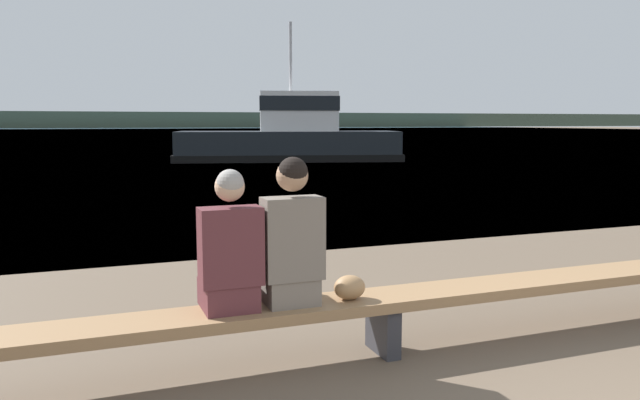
{
  "coord_description": "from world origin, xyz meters",
  "views": [
    {
      "loc": [
        -2.87,
        -1.28,
        1.78
      ],
      "look_at": [
        -0.15,
        5.89,
        0.81
      ],
      "focal_mm": 35.0,
      "sensor_mm": 36.0,
      "label": 1
    }
  ],
  "objects_px": {
    "person_left": "(230,252)",
    "tugboat_red": "(290,139)",
    "bench_main": "(383,304)",
    "shopping_bag": "(350,287)",
    "person_right": "(291,241)"
  },
  "relations": [
    {
      "from": "person_left",
      "to": "tugboat_red",
      "type": "height_order",
      "value": "tugboat_red"
    },
    {
      "from": "tugboat_red",
      "to": "bench_main",
      "type": "bearing_deg",
      "value": 178.57
    },
    {
      "from": "bench_main",
      "to": "person_left",
      "type": "relative_size",
      "value": 7.59
    },
    {
      "from": "bench_main",
      "to": "person_right",
      "type": "bearing_deg",
      "value": 179.28
    },
    {
      "from": "person_left",
      "to": "shopping_bag",
      "type": "relative_size",
      "value": 4.14
    },
    {
      "from": "person_right",
      "to": "tugboat_red",
      "type": "xyz_separation_m",
      "value": [
        7.52,
        23.11,
        0.05
      ]
    },
    {
      "from": "person_right",
      "to": "tugboat_red",
      "type": "height_order",
      "value": "tugboat_red"
    },
    {
      "from": "bench_main",
      "to": "shopping_bag",
      "type": "bearing_deg",
      "value": -175.64
    },
    {
      "from": "person_left",
      "to": "shopping_bag",
      "type": "xyz_separation_m",
      "value": [
        0.89,
        -0.04,
        -0.33
      ]
    },
    {
      "from": "shopping_bag",
      "to": "bench_main",
      "type": "bearing_deg",
      "value": 4.36
    },
    {
      "from": "person_left",
      "to": "person_right",
      "type": "bearing_deg",
      "value": -0.47
    },
    {
      "from": "person_left",
      "to": "tugboat_red",
      "type": "xyz_separation_m",
      "value": [
        7.97,
        23.11,
        0.1
      ]
    },
    {
      "from": "person_left",
      "to": "bench_main",
      "type": "bearing_deg",
      "value": -0.62
    },
    {
      "from": "person_right",
      "to": "person_left",
      "type": "bearing_deg",
      "value": 179.53
    },
    {
      "from": "person_left",
      "to": "shopping_bag",
      "type": "distance_m",
      "value": 0.95
    }
  ]
}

